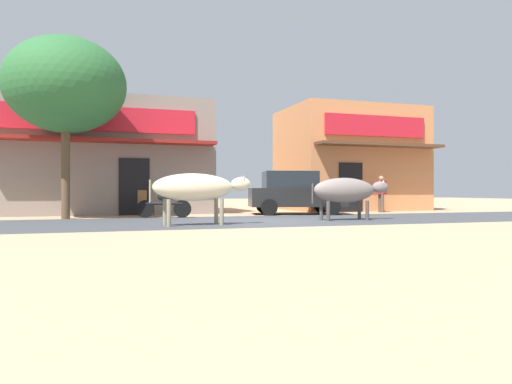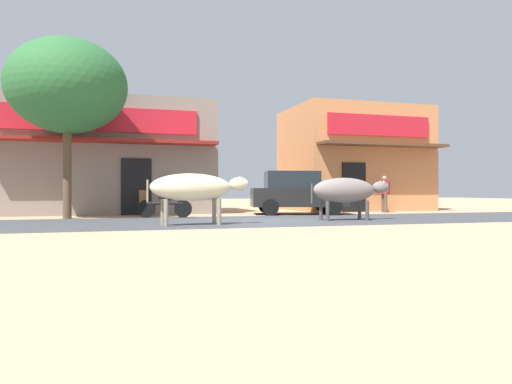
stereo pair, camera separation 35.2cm
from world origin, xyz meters
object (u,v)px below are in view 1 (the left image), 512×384
object	(u,v)px
parked_motorcycle	(165,204)
cow_near_brown	(196,188)
roadside_tree	(65,85)
cow_far_dark	(346,191)
cafe_chair_near_tree	(145,202)
parked_hatchback_car	(294,192)
pedestrian_by_shop	(381,191)

from	to	relation	value
parked_motorcycle	cow_near_brown	xyz separation A→B (m)	(0.28, -3.85, 0.52)
roadside_tree	cow_far_dark	bearing A→B (deg)	-22.48
roadside_tree	cafe_chair_near_tree	world-z (taller)	roadside_tree
parked_motorcycle	cafe_chair_near_tree	xyz separation A→B (m)	(-0.55, 1.02, 0.05)
parked_hatchback_car	parked_motorcycle	size ratio (longest dim) A/B	2.19
cafe_chair_near_tree	parked_hatchback_car	bearing A→B (deg)	-0.78
parked_hatchback_car	parked_motorcycle	distance (m)	5.18
pedestrian_by_shop	cafe_chair_near_tree	xyz separation A→B (m)	(-9.70, -0.28, -0.37)
cow_near_brown	pedestrian_by_shop	world-z (taller)	pedestrian_by_shop
pedestrian_by_shop	parked_hatchback_car	bearing A→B (deg)	-174.96
cafe_chair_near_tree	cow_far_dark	bearing A→B (deg)	-36.15
parked_hatchback_car	cow_near_brown	xyz separation A→B (m)	(-4.80, -4.80, 0.14)
roadside_tree	cafe_chair_near_tree	xyz separation A→B (m)	(2.55, 0.73, -3.75)
cow_far_dark	roadside_tree	bearing A→B (deg)	157.52
pedestrian_by_shop	cow_near_brown	bearing A→B (deg)	-149.83
parked_motorcycle	roadside_tree	bearing A→B (deg)	174.57
parked_motorcycle	pedestrian_by_shop	xyz separation A→B (m)	(9.15, 1.31, 0.42)
parked_hatchback_car	parked_motorcycle	xyz separation A→B (m)	(-5.08, -0.95, -0.38)
cow_near_brown	cafe_chair_near_tree	xyz separation A→B (m)	(-0.83, 4.87, -0.47)
cow_near_brown	pedestrian_by_shop	xyz separation A→B (m)	(8.87, 5.16, -0.09)
pedestrian_by_shop	roadside_tree	bearing A→B (deg)	-175.29
cow_near_brown	cow_far_dark	xyz separation A→B (m)	(4.80, 0.76, -0.07)
parked_motorcycle	pedestrian_by_shop	world-z (taller)	pedestrian_by_shop
cafe_chair_near_tree	roadside_tree	bearing A→B (deg)	-164.10
parked_hatchback_car	cow_near_brown	bearing A→B (deg)	-135.01
parked_hatchback_car	cafe_chair_near_tree	world-z (taller)	parked_hatchback_car
cow_near_brown	pedestrian_by_shop	distance (m)	10.26
roadside_tree	parked_motorcycle	bearing A→B (deg)	-5.43
cow_near_brown	parked_motorcycle	bearing A→B (deg)	94.20
parked_hatchback_car	pedestrian_by_shop	xyz separation A→B (m)	(4.07, 0.36, 0.04)
parked_hatchback_car	cow_far_dark	size ratio (longest dim) A/B	1.49
parked_hatchback_car	cow_far_dark	distance (m)	4.04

